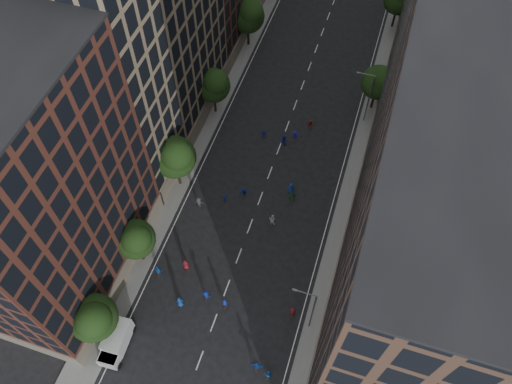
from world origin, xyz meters
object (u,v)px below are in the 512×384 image
cargo_van (116,342)px  skater_2 (268,374)px  streetlamp_far (368,96)px  skater_0 (180,302)px  streetlamp_near (311,309)px  skater_1 (225,303)px

cargo_van → skater_2: bearing=3.5°
streetlamp_far → skater_2: (-2.68, -39.77, -4.33)m
streetlamp_far → skater_2: size_ratio=5.40×
skater_0 → streetlamp_near: bearing=165.3°
streetlamp_far → cargo_van: streetlamp_far is taller
skater_1 → skater_0: bearing=5.5°
streetlamp_near → skater_1: (-9.80, -0.68, -4.26)m
streetlamp_far → cargo_van: size_ratio=1.72×
skater_0 → skater_1: size_ratio=1.03×
streetlamp_near → skater_2: size_ratio=5.40×
skater_0 → skater_1: skater_0 is taller
streetlamp_far → skater_1: bearing=-106.2°
cargo_van → streetlamp_far: bearing=61.7°
streetlamp_far → cargo_van: bearing=-115.2°
streetlamp_near → cargo_van: streetlamp_near is taller
streetlamp_far → skater_1: 35.34m
skater_2 → streetlamp_far: bearing=-100.1°
streetlamp_far → cargo_van: (-19.67, -41.73, -3.72)m
skater_0 → skater_1: 5.23m
skater_0 → skater_2: (12.14, -4.61, -0.10)m
skater_1 → streetlamp_far: bearing=-117.2°
cargo_van → skater_1: 12.75m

